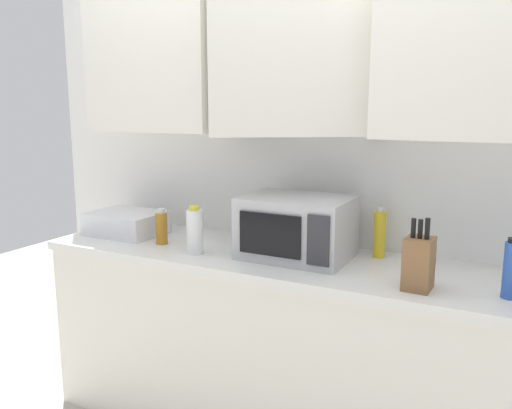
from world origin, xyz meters
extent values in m
cube|color=white|center=(0.00, 0.03, 1.30)|extent=(3.20, 0.06, 2.60)
cube|color=white|center=(-0.77, -0.15, 1.83)|extent=(0.74, 0.33, 0.75)
cube|color=white|center=(0.00, -0.20, 1.83)|extent=(0.80, 0.66, 0.75)
cube|color=white|center=(0.77, -0.15, 1.83)|extent=(0.74, 0.33, 0.75)
cube|color=white|center=(0.00, -0.30, 0.43)|extent=(2.30, 0.60, 0.86)
cube|color=white|center=(0.00, -0.30, 0.88)|extent=(2.33, 0.63, 0.04)
cube|color=#B7B7BC|center=(0.08, -0.28, 1.04)|extent=(0.48, 0.36, 0.28)
cube|color=black|center=(0.03, -0.47, 1.04)|extent=(0.29, 0.01, 0.18)
cube|color=#2D2D33|center=(0.25, -0.47, 1.04)|extent=(0.10, 0.01, 0.21)
cube|color=silver|center=(-0.91, -0.30, 0.96)|extent=(0.38, 0.30, 0.12)
cube|color=brown|center=(0.66, -0.47, 1.00)|extent=(0.11, 0.12, 0.20)
cylinder|color=black|center=(0.63, -0.48, 1.14)|extent=(0.02, 0.02, 0.07)
cylinder|color=black|center=(0.66, -0.48, 1.14)|extent=(0.02, 0.02, 0.07)
cylinder|color=black|center=(0.68, -0.48, 1.14)|extent=(0.02, 0.02, 0.08)
cylinder|color=#2D56B7|center=(0.97, -0.41, 1.00)|extent=(0.05, 0.05, 0.21)
cylinder|color=white|center=(-0.36, -0.45, 1.00)|extent=(0.08, 0.08, 0.21)
cylinder|color=yellow|center=(-0.36, -0.45, 1.12)|extent=(0.05, 0.05, 0.02)
cylinder|color=#AD701E|center=(-0.61, -0.38, 0.98)|extent=(0.06, 0.06, 0.16)
cylinder|color=silver|center=(-0.61, -0.38, 1.07)|extent=(0.04, 0.04, 0.02)
cylinder|color=gold|center=(0.42, -0.11, 1.01)|extent=(0.05, 0.05, 0.21)
cylinder|color=silver|center=(0.42, -0.11, 1.12)|extent=(0.03, 0.03, 0.02)
camera|label=1|loc=(0.98, -2.43, 1.58)|focal=36.71mm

